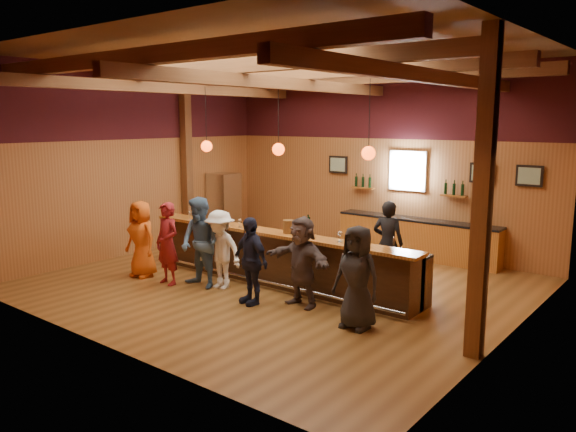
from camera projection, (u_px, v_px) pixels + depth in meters
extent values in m
plane|color=brown|center=(279.00, 284.00, 11.30)|extent=(9.00, 9.00, 0.00)
cube|color=#945428|center=(380.00, 161.00, 14.01)|extent=(9.00, 0.04, 4.50)
cube|color=#945428|center=(97.00, 194.00, 7.83)|extent=(9.00, 0.04, 4.50)
cube|color=#945428|center=(136.00, 162.00, 13.67)|extent=(0.04, 8.00, 4.50)
cube|color=#945428|center=(517.00, 191.00, 8.17)|extent=(0.04, 8.00, 4.50)
cube|color=brown|center=(278.00, 53.00, 10.54)|extent=(9.00, 8.00, 0.04)
cube|color=#3A0F14|center=(381.00, 104.00, 13.76)|extent=(9.00, 0.01, 1.70)
cube|color=#3A0F14|center=(134.00, 103.00, 13.42)|extent=(0.01, 8.00, 1.70)
cube|color=#3A0F14|center=(523.00, 92.00, 7.94)|extent=(0.01, 8.00, 1.70)
cube|color=brown|center=(187.00, 159.00, 14.74)|extent=(0.22, 0.22, 4.50)
cube|color=brown|center=(483.00, 197.00, 7.49)|extent=(0.22, 0.22, 4.50)
cube|color=brown|center=(149.00, 56.00, 8.27)|extent=(8.80, 0.20, 0.25)
cube|color=brown|center=(242.00, 66.00, 9.81)|extent=(8.80, 0.20, 0.25)
cube|color=brown|center=(309.00, 73.00, 11.36)|extent=(8.80, 0.20, 0.25)
cube|color=brown|center=(361.00, 78.00, 12.91)|extent=(8.80, 0.20, 0.25)
cube|color=brown|center=(174.00, 88.00, 12.46)|extent=(0.18, 7.80, 0.22)
cube|color=brown|center=(278.00, 83.00, 10.63)|extent=(0.18, 7.80, 0.22)
cube|color=brown|center=(426.00, 76.00, 8.80)|extent=(0.18, 7.80, 0.22)
cube|color=black|center=(279.00, 259.00, 11.21)|extent=(6.00, 0.60, 1.05)
cube|color=#94501B|center=(273.00, 233.00, 10.98)|extent=(6.30, 0.50, 0.06)
cube|color=black|center=(290.00, 236.00, 11.44)|extent=(6.00, 0.48, 0.05)
cube|color=black|center=(290.00, 259.00, 11.52)|extent=(6.00, 0.48, 0.90)
cube|color=silver|center=(377.00, 252.00, 10.22)|extent=(0.45, 0.40, 0.14)
cube|color=silver|center=(401.00, 256.00, 9.92)|extent=(0.45, 0.40, 0.14)
cylinder|color=silver|center=(265.00, 281.00, 10.95)|extent=(6.00, 0.06, 0.06)
cube|color=#94501B|center=(416.00, 239.00, 13.37)|extent=(4.00, 0.50, 0.90)
cube|color=black|center=(417.00, 220.00, 13.29)|extent=(4.00, 0.52, 0.05)
cube|color=silver|center=(408.00, 171.00, 13.52)|extent=(0.95, 0.08, 0.95)
cube|color=white|center=(407.00, 171.00, 13.48)|extent=(0.78, 0.01, 0.78)
cube|color=black|center=(338.00, 165.00, 14.72)|extent=(0.55, 0.04, 0.45)
cube|color=silver|center=(338.00, 165.00, 14.70)|extent=(0.45, 0.01, 0.35)
cube|color=black|center=(482.00, 173.00, 12.40)|extent=(0.55, 0.04, 0.45)
cube|color=silver|center=(482.00, 173.00, 12.38)|extent=(0.45, 0.01, 0.35)
cube|color=black|center=(529.00, 176.00, 11.79)|extent=(0.55, 0.04, 0.45)
cube|color=silver|center=(529.00, 176.00, 11.77)|extent=(0.45, 0.01, 0.35)
cube|color=#94501B|center=(363.00, 188.00, 14.28)|extent=(0.60, 0.18, 0.04)
cylinder|color=black|center=(356.00, 181.00, 14.38)|extent=(0.07, 0.07, 0.26)
cylinder|color=black|center=(363.00, 182.00, 14.26)|extent=(0.07, 0.07, 0.26)
cylinder|color=black|center=(370.00, 183.00, 14.13)|extent=(0.07, 0.07, 0.26)
cube|color=#94501B|center=(454.00, 196.00, 12.81)|extent=(0.60, 0.18, 0.04)
cylinder|color=black|center=(446.00, 189.00, 12.91)|extent=(0.07, 0.07, 0.26)
cylinder|color=black|center=(454.00, 189.00, 12.79)|extent=(0.07, 0.07, 0.26)
cylinder|color=black|center=(462.00, 190.00, 12.67)|extent=(0.07, 0.07, 0.26)
cylinder|color=black|center=(206.00, 117.00, 11.96)|extent=(0.01, 0.01, 1.25)
sphere|color=#FF410C|center=(207.00, 146.00, 12.07)|extent=(0.24, 0.24, 0.24)
cylinder|color=black|center=(278.00, 117.00, 10.74)|extent=(0.01, 0.01, 1.25)
sphere|color=#FF410C|center=(278.00, 149.00, 10.84)|extent=(0.24, 0.24, 0.24)
cylinder|color=black|center=(369.00, 116.00, 9.51)|extent=(0.01, 0.01, 1.25)
sphere|color=#FF410C|center=(368.00, 153.00, 9.62)|extent=(0.24, 0.24, 0.24)
cube|color=silver|center=(224.00, 205.00, 15.67)|extent=(0.70, 0.70, 1.80)
imported|color=#DC5814|center=(141.00, 239.00, 11.73)|extent=(0.81, 0.54, 1.61)
imported|color=maroon|center=(167.00, 244.00, 11.18)|extent=(0.63, 0.44, 1.66)
imported|color=#4B6E97|center=(200.00, 243.00, 10.96)|extent=(0.91, 0.73, 1.79)
imported|color=white|center=(220.00, 250.00, 10.89)|extent=(1.03, 0.62, 1.55)
imported|color=#1B1E36|center=(250.00, 261.00, 9.99)|extent=(0.99, 0.59, 1.58)
imported|color=#524342|center=(302.00, 261.00, 9.86)|extent=(1.55, 0.68, 1.61)
imported|color=black|center=(357.00, 277.00, 8.80)|extent=(0.81, 0.53, 1.65)
imported|color=black|center=(388.00, 243.00, 11.11)|extent=(0.69, 0.52, 1.71)
cylinder|color=brown|center=(289.00, 227.00, 10.80)|extent=(0.23, 0.23, 0.25)
cylinder|color=black|center=(308.00, 227.00, 10.62)|extent=(0.08, 0.08, 0.29)
cylinder|color=black|center=(308.00, 217.00, 10.59)|extent=(0.03, 0.03, 0.10)
cylinder|color=black|center=(309.00, 229.00, 10.47)|extent=(0.08, 0.08, 0.27)
cylinder|color=black|center=(309.00, 220.00, 10.44)|extent=(0.03, 0.03, 0.09)
cylinder|color=silver|center=(190.00, 218.00, 12.44)|extent=(0.07, 0.07, 0.01)
cylinder|color=silver|center=(190.00, 216.00, 12.43)|extent=(0.01, 0.01, 0.09)
sphere|color=silver|center=(190.00, 212.00, 12.42)|extent=(0.07, 0.07, 0.07)
cylinder|color=silver|center=(201.00, 219.00, 12.31)|extent=(0.06, 0.06, 0.01)
cylinder|color=silver|center=(201.00, 217.00, 12.30)|extent=(0.01, 0.01, 0.09)
sphere|color=silver|center=(201.00, 214.00, 12.29)|extent=(0.07, 0.07, 0.07)
cylinder|color=silver|center=(215.00, 222.00, 11.95)|extent=(0.07, 0.07, 0.01)
cylinder|color=silver|center=(214.00, 219.00, 11.94)|extent=(0.01, 0.01, 0.10)
sphere|color=silver|center=(214.00, 216.00, 11.93)|extent=(0.08, 0.08, 0.08)
cylinder|color=silver|center=(240.00, 227.00, 11.39)|extent=(0.07, 0.07, 0.01)
cylinder|color=silver|center=(240.00, 224.00, 11.38)|extent=(0.01, 0.01, 0.10)
sphere|color=silver|center=(240.00, 221.00, 11.37)|extent=(0.08, 0.08, 0.08)
cylinder|color=silver|center=(252.00, 227.00, 11.35)|extent=(0.07, 0.07, 0.01)
cylinder|color=silver|center=(252.00, 225.00, 11.34)|extent=(0.01, 0.01, 0.10)
sphere|color=silver|center=(252.00, 221.00, 11.33)|extent=(0.08, 0.08, 0.08)
cylinder|color=silver|center=(311.00, 238.00, 10.35)|extent=(0.07, 0.07, 0.01)
cylinder|color=silver|center=(311.00, 235.00, 10.34)|extent=(0.01, 0.01, 0.10)
sphere|color=silver|center=(311.00, 230.00, 10.33)|extent=(0.08, 0.08, 0.08)
cylinder|color=silver|center=(340.00, 242.00, 10.04)|extent=(0.08, 0.08, 0.01)
cylinder|color=silver|center=(340.00, 238.00, 10.03)|extent=(0.01, 0.01, 0.11)
sphere|color=silver|center=(340.00, 233.00, 10.01)|extent=(0.09, 0.09, 0.09)
cylinder|color=silver|center=(358.00, 246.00, 9.72)|extent=(0.06, 0.06, 0.01)
cylinder|color=silver|center=(358.00, 243.00, 9.71)|extent=(0.01, 0.01, 0.09)
sphere|color=silver|center=(358.00, 239.00, 9.70)|extent=(0.07, 0.07, 0.07)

